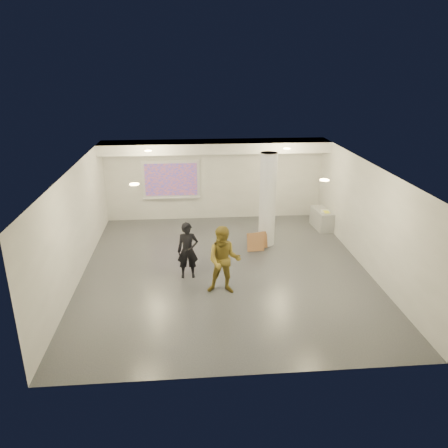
{
  "coord_description": "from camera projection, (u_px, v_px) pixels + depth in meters",
  "views": [
    {
      "loc": [
        -0.99,
        -11.19,
        5.56
      ],
      "look_at": [
        0.0,
        0.4,
        1.25
      ],
      "focal_mm": 35.0,
      "sensor_mm": 36.0,
      "label": 1
    }
  ],
  "objects": [
    {
      "name": "credenza",
      "position": [
        322.0,
        219.0,
        15.51
      ],
      "size": [
        0.57,
        1.2,
        0.68
      ],
      "primitive_type": "cube",
      "rotation": [
        0.0,
        0.0,
        0.07
      ],
      "color": "#96999B",
      "rests_on": "floor"
    },
    {
      "name": "downlight_se",
      "position": [
        324.0,
        180.0,
        10.21
      ],
      "size": [
        0.22,
        0.22,
        0.02
      ],
      "primitive_type": "cylinder",
      "color": "#FFD786",
      "rests_on": "ceiling"
    },
    {
      "name": "column",
      "position": [
        268.0,
        200.0,
        13.75
      ],
      "size": [
        0.52,
        0.52,
        3.0
      ],
      "primitive_type": "cylinder",
      "color": "silver",
      "rests_on": "floor"
    },
    {
      "name": "cardboard_back",
      "position": [
        260.0,
        240.0,
        13.84
      ],
      "size": [
        0.51,
        0.28,
        0.54
      ],
      "primitive_type": "cube",
      "rotation": [
        -0.2,
        0.0,
        0.29
      ],
      "color": "#906039",
      "rests_on": "floor"
    },
    {
      "name": "wall_front",
      "position": [
        247.0,
        306.0,
        7.74
      ],
      "size": [
        8.0,
        0.01,
        3.0
      ],
      "primitive_type": "cube",
      "color": "beige",
      "rests_on": "floor"
    },
    {
      "name": "wall_left",
      "position": [
        76.0,
        225.0,
        11.63
      ],
      "size": [
        0.01,
        9.0,
        3.0
      ],
      "primitive_type": "cube",
      "color": "beige",
      "rests_on": "floor"
    },
    {
      "name": "wall_back",
      "position": [
        215.0,
        179.0,
        16.15
      ],
      "size": [
        8.0,
        0.01,
        3.0
      ],
      "primitive_type": "cube",
      "color": "beige",
      "rests_on": "floor"
    },
    {
      "name": "ceiling",
      "position": [
        225.0,
        167.0,
        11.43
      ],
      "size": [
        8.0,
        9.0,
        0.01
      ],
      "primitive_type": "cube",
      "color": "silver",
      "rests_on": "floor"
    },
    {
      "name": "woman",
      "position": [
        188.0,
        251.0,
        11.8
      ],
      "size": [
        0.58,
        0.39,
        1.57
      ],
      "primitive_type": "imported",
      "rotation": [
        0.0,
        0.0,
        0.02
      ],
      "color": "black",
      "rests_on": "floor"
    },
    {
      "name": "downlight_ne",
      "position": [
        287.0,
        149.0,
        13.94
      ],
      "size": [
        0.22,
        0.22,
        0.02
      ],
      "primitive_type": "cylinder",
      "color": "#FFD786",
      "rests_on": "ceiling"
    },
    {
      "name": "papers_stack",
      "position": [
        325.0,
        211.0,
        15.23
      ],
      "size": [
        0.36,
        0.42,
        0.02
      ],
      "primitive_type": "cube",
      "rotation": [
        0.0,
        0.0,
        -0.22
      ],
      "color": "silver",
      "rests_on": "credenza"
    },
    {
      "name": "soffit_band",
      "position": [
        215.0,
        147.0,
        15.18
      ],
      "size": [
        8.0,
        1.1,
        0.36
      ],
      "primitive_type": "cube",
      "color": "silver",
      "rests_on": "ceiling"
    },
    {
      "name": "projection_screen",
      "position": [
        171.0,
        180.0,
        15.97
      ],
      "size": [
        2.1,
        0.13,
        1.42
      ],
      "color": "silver",
      "rests_on": "wall_back"
    },
    {
      "name": "cardboard_front",
      "position": [
        255.0,
        242.0,
        13.64
      ],
      "size": [
        0.55,
        0.23,
        0.58
      ],
      "primitive_type": "cube",
      "rotation": [
        -0.22,
        0.0,
        0.1
      ],
      "color": "#906039",
      "rests_on": "floor"
    },
    {
      "name": "downlight_sw",
      "position": [
        134.0,
        184.0,
        9.85
      ],
      "size": [
        0.22,
        0.22,
        0.02
      ],
      "primitive_type": "cylinder",
      "color": "#FFD786",
      "rests_on": "ceiling"
    },
    {
      "name": "wall_right",
      "position": [
        367.0,
        216.0,
        12.27
      ],
      "size": [
        0.01,
        9.0,
        3.0
      ],
      "primitive_type": "cube",
      "color": "beige",
      "rests_on": "floor"
    },
    {
      "name": "man",
      "position": [
        224.0,
        260.0,
        10.96
      ],
      "size": [
        0.96,
        0.8,
        1.79
      ],
      "primitive_type": "imported",
      "rotation": [
        0.0,
        0.0,
        -0.15
      ],
      "color": "olive",
      "rests_on": "floor"
    },
    {
      "name": "postit_pad",
      "position": [
        326.0,
        212.0,
        15.15
      ],
      "size": [
        0.2,
        0.27,
        0.03
      ],
      "primitive_type": "cube",
      "rotation": [
        0.0,
        0.0,
        0.05
      ],
      "color": "#FBFF33",
      "rests_on": "credenza"
    },
    {
      "name": "floor",
      "position": [
        225.0,
        270.0,
        12.47
      ],
      "size": [
        8.0,
        9.0,
        0.01
      ],
      "primitive_type": "cube",
      "color": "#35373C",
      "rests_on": "ground"
    },
    {
      "name": "downlight_nw",
      "position": [
        148.0,
        151.0,
        13.59
      ],
      "size": [
        0.22,
        0.22,
        0.02
      ],
      "primitive_type": "cylinder",
      "color": "#FFD786",
      "rests_on": "ceiling"
    }
  ]
}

